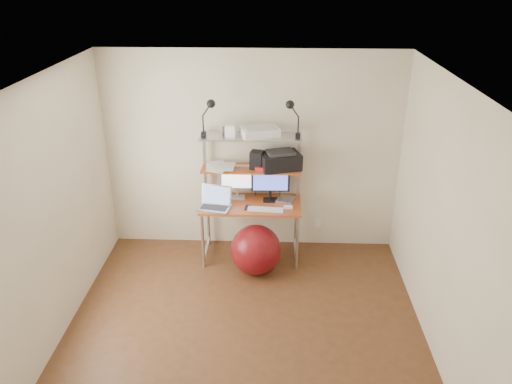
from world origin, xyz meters
TOP-DOWN VIEW (x-y plane):
  - room at (0.00, 0.00)m, footprint 3.60×3.60m
  - computer_desk at (0.00, 1.50)m, footprint 1.20×0.60m
  - wall_outlet at (0.85, 1.79)m, footprint 0.08×0.01m
  - monitor_silver at (-0.17, 1.60)m, footprint 0.41×0.15m
  - monitor_black at (0.23, 1.55)m, footprint 0.46×0.13m
  - laptop at (-0.41, 1.33)m, footprint 0.42×0.36m
  - keyboard at (0.18, 1.28)m, footprint 0.43×0.15m
  - mouse at (0.45, 1.33)m, footprint 0.10×0.07m
  - mac_mini at (0.42, 1.52)m, footprint 0.25×0.25m
  - phone at (-0.03, 1.32)m, footprint 0.08×0.13m
  - printer at (0.34, 1.56)m, footprint 0.53×0.43m
  - nas_cube at (0.07, 1.56)m, footprint 0.17×0.17m
  - red_box at (0.16, 1.48)m, footprint 0.21×0.17m
  - scanner at (0.10, 1.57)m, footprint 0.49×0.40m
  - box_white at (-0.23, 1.53)m, footprint 0.13×0.11m
  - box_grey at (-0.27, 1.60)m, footprint 0.12×0.12m
  - clip_lamp_left at (-0.46, 1.49)m, footprint 0.18×0.10m
  - clip_lamp_right at (0.46, 1.50)m, footprint 0.18×0.10m
  - exercise_ball at (0.08, 1.10)m, footprint 0.60×0.60m
  - paper_stack at (-0.38, 1.57)m, footprint 0.37×0.42m

SIDE VIEW (x-z plane):
  - exercise_ball at x=0.08m, z-range 0.00..0.60m
  - wall_outlet at x=0.85m, z-range 0.24..0.36m
  - phone at x=-0.03m, z-range 0.74..0.75m
  - keyboard at x=0.18m, z-range 0.74..0.75m
  - mouse at x=0.45m, z-range 0.74..0.77m
  - mac_mini at x=0.42m, z-range 0.74..0.78m
  - laptop at x=-0.41m, z-range 0.63..0.95m
  - computer_desk at x=0.00m, z-range 0.17..1.74m
  - monitor_black at x=0.23m, z-range 0.74..1.20m
  - monitor_silver at x=-0.17m, z-range 0.76..1.21m
  - paper_stack at x=-0.38m, z-range 1.15..1.18m
  - red_box at x=0.16m, z-range 1.15..1.20m
  - room at x=0.00m, z-range -0.55..3.05m
  - printer at x=0.34m, z-range 1.14..1.36m
  - nas_cube at x=0.07m, z-range 1.15..1.36m
  - box_grey at x=-0.27m, z-range 1.55..1.65m
  - scanner at x=0.10m, z-range 1.55..1.66m
  - box_white at x=-0.23m, z-range 1.55..1.69m
  - clip_lamp_right at x=0.46m, z-range 1.65..2.09m
  - clip_lamp_left at x=-0.46m, z-range 1.65..2.09m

